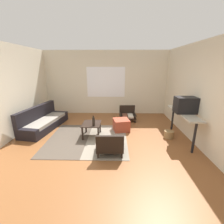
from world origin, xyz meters
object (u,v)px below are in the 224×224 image
object	(u,v)px
couch	(44,122)
coffee_table	(92,126)
crt_television	(185,105)
armchair_striped_foreground	(110,145)
clay_vase	(180,106)
console_shelf	(183,115)
glass_bottle	(94,121)
armchair_by_window	(127,114)
wicker_basket	(169,134)
ottoman_orange	(121,125)

from	to	relation	value
couch	coffee_table	size ratio (longest dim) A/B	3.30
coffee_table	crt_television	size ratio (longest dim) A/B	1.14
armchair_striped_foreground	clay_vase	distance (m)	2.44
console_shelf	glass_bottle	world-z (taller)	console_shelf
couch	console_shelf	xyz separation A→B (m)	(4.38, -0.75, 0.50)
armchair_striped_foreground	console_shelf	bearing A→B (deg)	22.41
armchair_by_window	glass_bottle	bearing A→B (deg)	-123.47
couch	armchair_striped_foreground	bearing A→B (deg)	-34.24
couch	armchair_by_window	distance (m)	3.08
wicker_basket	ottoman_orange	bearing A→B (deg)	160.48
coffee_table	console_shelf	xyz separation A→B (m)	(2.63, -0.15, 0.40)
armchair_striped_foreground	wicker_basket	distance (m)	1.98
couch	crt_television	distance (m)	4.52
coffee_table	armchair_by_window	xyz separation A→B (m)	(1.19, 1.49, -0.09)
couch	crt_television	xyz separation A→B (m)	(4.38, -0.80, 0.82)
couch	crt_television	size ratio (longest dim) A/B	3.75
ottoman_orange	clay_vase	distance (m)	1.89
glass_bottle	couch	bearing A→B (deg)	157.14
armchair_by_window	ottoman_orange	distance (m)	1.08
armchair_by_window	wicker_basket	distance (m)	1.92
couch	wicker_basket	xyz separation A→B (m)	(4.08, -0.65, -0.13)
console_shelf	glass_bottle	xyz separation A→B (m)	(-2.54, -0.03, -0.19)
console_shelf	crt_television	xyz separation A→B (m)	(-0.00, -0.05, 0.32)
coffee_table	glass_bottle	bearing A→B (deg)	-63.20
armchair_by_window	ottoman_orange	size ratio (longest dim) A/B	1.28
crt_television	couch	bearing A→B (deg)	169.66
ottoman_orange	clay_vase	xyz separation A→B (m)	(1.72, -0.30, 0.74)
clay_vase	wicker_basket	xyz separation A→B (m)	(-0.30, -0.20, -0.83)
crt_television	glass_bottle	size ratio (longest dim) A/B	1.85
wicker_basket	crt_television	bearing A→B (deg)	-26.98
coffee_table	clay_vase	xyz separation A→B (m)	(2.63, 0.16, 0.60)
armchair_by_window	clay_vase	bearing A→B (deg)	-42.97
armchair_by_window	console_shelf	xyz separation A→B (m)	(1.43, -1.65, 0.49)
armchair_striped_foreground	glass_bottle	world-z (taller)	glass_bottle
console_shelf	clay_vase	distance (m)	0.37
console_shelf	crt_television	world-z (taller)	crt_television
crt_television	glass_bottle	xyz separation A→B (m)	(-2.54, 0.02, -0.51)
console_shelf	wicker_basket	size ratio (longest dim) A/B	5.63
coffee_table	ottoman_orange	world-z (taller)	coffee_table
crt_television	glass_bottle	bearing A→B (deg)	179.49
crt_television	armchair_striped_foreground	bearing A→B (deg)	-158.71
armchair_by_window	glass_bottle	xyz separation A→B (m)	(-1.10, -1.67, 0.30)
armchair_striped_foreground	ottoman_orange	size ratio (longest dim) A/B	1.33
armchair_by_window	console_shelf	distance (m)	2.24
clay_vase	wicker_basket	distance (m)	0.91
armchair_striped_foreground	clay_vase	xyz separation A→B (m)	(2.04, 1.15, 0.68)
armchair_by_window	glass_bottle	distance (m)	2.02
ottoman_orange	console_shelf	bearing A→B (deg)	-19.45
coffee_table	armchair_by_window	distance (m)	1.91
ottoman_orange	couch	bearing A→B (deg)	176.89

